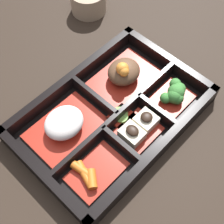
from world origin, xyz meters
name	(u,v)px	position (x,y,z in m)	size (l,w,h in m)	color
ground_plane	(112,119)	(0.00, 0.00, 0.00)	(3.00, 3.00, 0.00)	black
bento_base	(112,118)	(0.00, 0.00, 0.01)	(0.34, 0.23, 0.01)	black
bento_rim	(114,115)	(0.00, 0.00, 0.02)	(0.34, 0.23, 0.04)	black
bowl_rice	(64,124)	(-0.08, 0.04, 0.03)	(0.13, 0.09, 0.04)	maroon
bowl_stew	(124,73)	(0.07, 0.04, 0.03)	(0.13, 0.09, 0.06)	maroon
bowl_carrots	(92,173)	(-0.10, -0.05, 0.02)	(0.10, 0.07, 0.02)	maroon
bowl_tofu	(139,128)	(0.01, -0.06, 0.02)	(0.07, 0.06, 0.03)	maroon
bowl_greens	(175,94)	(0.11, -0.06, 0.03)	(0.08, 0.06, 0.04)	maroon
bowl_pickles	(121,116)	(0.01, -0.01, 0.02)	(0.04, 0.04, 0.01)	maroon
tea_cup	(88,1)	(0.17, 0.24, 0.03)	(0.08, 0.08, 0.05)	gray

